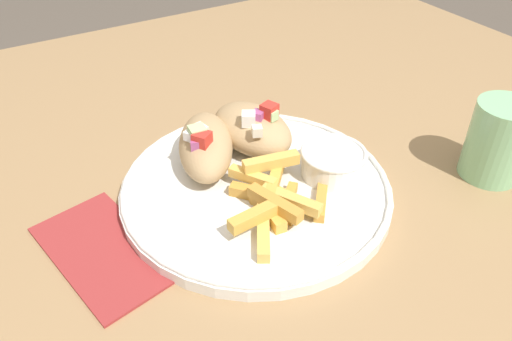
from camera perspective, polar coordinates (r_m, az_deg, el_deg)
The scene contains 8 objects.
table at distance 0.65m, azimuth 5.04°, elevation -7.52°, with size 1.19×1.19×0.77m.
napkin at distance 0.53m, azimuth -16.94°, elevation -8.77°, with size 0.18×0.12×0.00m.
plate at distance 0.57m, azimuth 0.00°, elevation -1.95°, with size 0.31×0.31×0.02m.
pita_sandwich_near at distance 0.58m, azimuth -5.80°, elevation 2.85°, with size 0.14×0.11×0.06m.
pita_sandwich_far at distance 0.61m, azimuth -0.42°, elevation 4.83°, with size 0.13×0.09×0.06m.
fries_pile at distance 0.53m, azimuth 2.14°, elevation -3.16°, with size 0.13×0.14×0.03m.
sauce_ramekin at distance 0.58m, azimuth 8.80°, elevation 1.08°, with size 0.08×0.08×0.03m.
water_glass at distance 0.64m, azimuth 25.83°, elevation 2.73°, with size 0.07×0.07×0.09m.
Camera 1 is at (0.36, -0.28, 1.14)m, focal length 35.00 mm.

